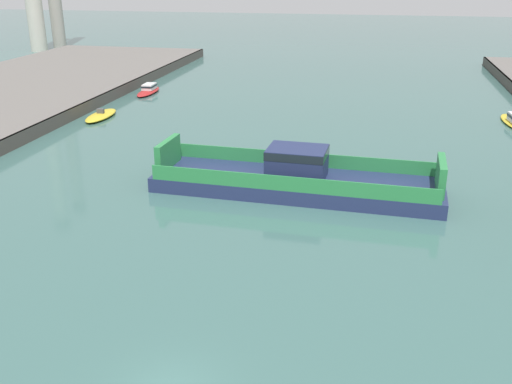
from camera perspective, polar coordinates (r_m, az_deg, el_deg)
chain_ferry at (r=43.62m, az=4.02°, el=1.35°), size 21.83×6.89×3.44m
moored_boat_near_right at (r=68.03m, az=-15.02°, el=7.30°), size 2.47×6.62×1.04m
moored_boat_mid_right at (r=80.39m, az=-10.53°, el=9.86°), size 2.25×6.88×1.19m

